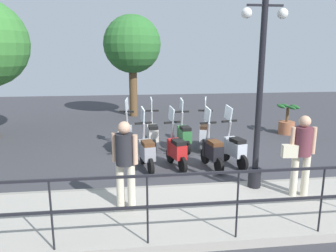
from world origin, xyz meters
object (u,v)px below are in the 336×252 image
(scooter_near_3, at_px, (146,151))
(scooter_far_1, at_px, (184,135))
(scooter_near_0, at_px, (234,148))
(scooter_near_1, at_px, (212,150))
(scooter_far_2, at_px, (153,133))
(lamp_post_near, at_px, (259,104))
(potted_palm, at_px, (287,122))
(pedestrian_with_bag, at_px, (301,150))
(scooter_far_0, at_px, (205,133))
(scooter_near_2, at_px, (176,149))
(pedestrian_distant, at_px, (125,158))
(tree_distant, at_px, (132,45))
(scooter_far_3, at_px, (125,135))

(scooter_near_3, relative_size, scooter_far_1, 1.00)
(scooter_near_0, bearing_deg, scooter_near_3, 74.99)
(scooter_near_1, relative_size, scooter_far_2, 1.00)
(lamp_post_near, distance_m, potted_palm, 5.85)
(scooter_far_2, bearing_deg, scooter_near_0, -133.50)
(scooter_near_0, relative_size, scooter_near_1, 1.00)
(scooter_near_3, relative_size, scooter_far_2, 1.00)
(pedestrian_with_bag, height_order, scooter_near_3, pedestrian_with_bag)
(pedestrian_with_bag, xyz_separation_m, scooter_far_1, (3.70, 1.62, -0.60))
(scooter_near_3, relative_size, scooter_far_0, 1.00)
(scooter_near_2, height_order, scooter_far_1, same)
(potted_palm, relative_size, scooter_far_2, 0.69)
(lamp_post_near, bearing_deg, scooter_near_0, -3.90)
(pedestrian_distant, relative_size, scooter_far_2, 1.03)
(pedestrian_distant, height_order, scooter_far_1, pedestrian_distant)
(tree_distant, distance_m, scooter_near_1, 7.97)
(pedestrian_distant, bearing_deg, scooter_near_3, -165.56)
(scooter_far_0, distance_m, scooter_far_2, 1.58)
(scooter_near_1, bearing_deg, pedestrian_distant, 124.77)
(scooter_far_0, bearing_deg, scooter_far_3, 102.23)
(lamp_post_near, bearing_deg, pedestrian_with_bag, -126.59)
(pedestrian_with_bag, height_order, scooter_far_2, pedestrian_with_bag)
(pedestrian_distant, height_order, potted_palm, pedestrian_distant)
(tree_distant, height_order, scooter_near_2, tree_distant)
(scooter_far_3, bearing_deg, scooter_near_1, -118.92)
(scooter_far_0, bearing_deg, scooter_near_0, -150.96)
(scooter_near_1, bearing_deg, scooter_near_2, 67.78)
(scooter_near_0, distance_m, scooter_far_1, 1.82)
(pedestrian_with_bag, bearing_deg, scooter_near_2, 48.77)
(lamp_post_near, xyz_separation_m, pedestrian_distant, (-0.62, 2.64, -0.81))
(scooter_near_2, xyz_separation_m, scooter_near_3, (-0.01, 0.76, 0.00))
(pedestrian_distant, height_order, scooter_far_0, pedestrian_distant)
(scooter_far_0, bearing_deg, scooter_far_1, 115.15)
(potted_palm, relative_size, scooter_far_0, 0.69)
(pedestrian_with_bag, distance_m, scooter_near_2, 3.11)
(pedestrian_with_bag, relative_size, scooter_far_1, 1.03)
(scooter_far_1, bearing_deg, scooter_near_2, 157.40)
(potted_palm, height_order, scooter_far_2, scooter_far_2)
(scooter_near_3, bearing_deg, lamp_post_near, -139.89)
(lamp_post_near, distance_m, scooter_near_0, 2.22)
(scooter_far_1, xyz_separation_m, scooter_far_3, (0.23, 1.74, 0.00))
(lamp_post_near, height_order, scooter_far_0, lamp_post_near)
(pedestrian_distant, bearing_deg, lamp_post_near, 129.71)
(scooter_near_2, distance_m, scooter_far_0, 1.92)
(scooter_near_2, distance_m, scooter_far_1, 1.52)
(scooter_near_1, height_order, scooter_far_2, same)
(scooter_far_1, bearing_deg, tree_distant, 8.28)
(pedestrian_distant, height_order, scooter_far_2, pedestrian_distant)
(tree_distant, bearing_deg, scooter_near_3, -178.53)
(scooter_near_3, distance_m, scooter_far_1, 1.90)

